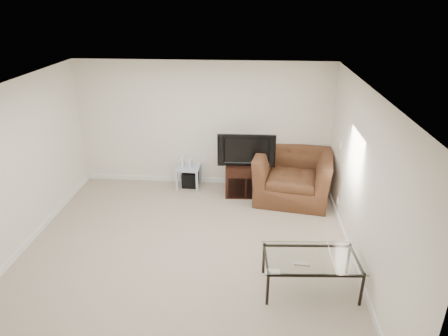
# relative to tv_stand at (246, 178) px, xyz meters

# --- Properties ---
(floor) EXTENTS (5.00, 5.00, 0.00)m
(floor) POSITION_rel_tv_stand_xyz_m (-0.86, -2.05, -0.32)
(floor) COLOR tan
(floor) RESTS_ON ground
(ceiling) EXTENTS (5.00, 5.00, 0.00)m
(ceiling) POSITION_rel_tv_stand_xyz_m (-0.86, -2.05, 2.18)
(ceiling) COLOR white
(ceiling) RESTS_ON ground
(wall_back) EXTENTS (5.00, 0.02, 2.50)m
(wall_back) POSITION_rel_tv_stand_xyz_m (-0.86, 0.45, 0.93)
(wall_back) COLOR silver
(wall_back) RESTS_ON ground
(wall_left) EXTENTS (0.02, 5.00, 2.50)m
(wall_left) POSITION_rel_tv_stand_xyz_m (-3.36, -2.05, 0.93)
(wall_left) COLOR silver
(wall_left) RESTS_ON ground
(wall_right) EXTENTS (0.02, 5.00, 2.50)m
(wall_right) POSITION_rel_tv_stand_xyz_m (1.64, -2.05, 0.93)
(wall_right) COLOR silver
(wall_right) RESTS_ON ground
(plate_back) EXTENTS (0.12, 0.02, 0.12)m
(plate_back) POSITION_rel_tv_stand_xyz_m (-2.26, 0.44, 0.93)
(plate_back) COLOR white
(plate_back) RESTS_ON wall_back
(plate_right_switch) EXTENTS (0.02, 0.09, 0.13)m
(plate_right_switch) POSITION_rel_tv_stand_xyz_m (1.63, -0.45, 0.93)
(plate_right_switch) COLOR white
(plate_right_switch) RESTS_ON wall_right
(plate_right_outlet) EXTENTS (0.02, 0.08, 0.12)m
(plate_right_outlet) POSITION_rel_tv_stand_xyz_m (1.63, -0.75, -0.02)
(plate_right_outlet) COLOR white
(plate_right_outlet) RESTS_ON wall_right
(tv_stand) EXTENTS (0.79, 0.56, 0.65)m
(tv_stand) POSITION_rel_tv_stand_xyz_m (0.00, 0.00, 0.00)
(tv_stand) COLOR black
(tv_stand) RESTS_ON floor
(dvd_player) EXTENTS (0.46, 0.33, 0.06)m
(dvd_player) POSITION_rel_tv_stand_xyz_m (0.00, -0.04, 0.22)
(dvd_player) COLOR black
(dvd_player) RESTS_ON tv_stand
(television) EXTENTS (1.01, 0.21, 0.62)m
(television) POSITION_rel_tv_stand_xyz_m (0.00, -0.03, 0.63)
(television) COLOR black
(television) RESTS_ON tv_stand
(side_table) EXTENTS (0.47, 0.47, 0.43)m
(side_table) POSITION_rel_tv_stand_xyz_m (-1.16, 0.23, -0.11)
(side_table) COLOR silver
(side_table) RESTS_ON floor
(subwoofer) EXTENTS (0.31, 0.31, 0.31)m
(subwoofer) POSITION_rel_tv_stand_xyz_m (-1.13, 0.25, -0.17)
(subwoofer) COLOR black
(subwoofer) RESTS_ON floor
(game_console) EXTENTS (0.05, 0.15, 0.20)m
(game_console) POSITION_rel_tv_stand_xyz_m (-1.27, 0.22, 0.21)
(game_console) COLOR white
(game_console) RESTS_ON side_table
(game_case) EXTENTS (0.07, 0.13, 0.17)m
(game_case) POSITION_rel_tv_stand_xyz_m (-1.11, 0.21, 0.20)
(game_case) COLOR silver
(game_case) RESTS_ON side_table
(recliner) EXTENTS (1.54, 1.13, 1.23)m
(recliner) POSITION_rel_tv_stand_xyz_m (0.89, -0.12, 0.29)
(recliner) COLOR #503C1F
(recliner) RESTS_ON floor
(coffee_table) EXTENTS (1.30, 0.79, 0.49)m
(coffee_table) POSITION_rel_tv_stand_xyz_m (0.92, -2.72, -0.08)
(coffee_table) COLOR black
(coffee_table) RESTS_ON floor
(remote) EXTENTS (0.20, 0.07, 0.02)m
(remote) POSITION_rel_tv_stand_xyz_m (0.77, -2.89, 0.18)
(remote) COLOR #B2B2B7
(remote) RESTS_ON coffee_table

